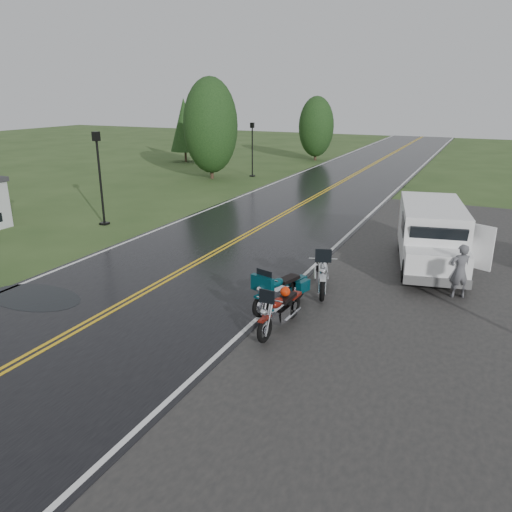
{
  "coord_description": "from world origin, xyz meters",
  "views": [
    {
      "loc": [
        8.8,
        -10.76,
        5.65
      ],
      "look_at": [
        2.8,
        2.0,
        1.0
      ],
      "focal_mm": 35.0,
      "sensor_mm": 36.0,
      "label": 1
    }
  ],
  "objects_px": {
    "lamp_post_near_left": "(100,179)",
    "lamp_post_far_left": "(252,150)",
    "motorcycle_teal": "(261,296)",
    "motorcycle_red": "(265,320)",
    "motorcycle_silver": "(323,278)",
    "van_white": "(408,250)",
    "person_at_van": "(460,272)"
  },
  "relations": [
    {
      "from": "motorcycle_teal",
      "to": "lamp_post_near_left",
      "type": "bearing_deg",
      "value": 166.5
    },
    {
      "from": "person_at_van",
      "to": "lamp_post_near_left",
      "type": "distance_m",
      "value": 15.17
    },
    {
      "from": "van_white",
      "to": "motorcycle_teal",
      "type": "bearing_deg",
      "value": -136.18
    },
    {
      "from": "motorcycle_silver",
      "to": "lamp_post_near_left",
      "type": "bearing_deg",
      "value": 140.76
    },
    {
      "from": "motorcycle_teal",
      "to": "lamp_post_far_left",
      "type": "distance_m",
      "value": 23.21
    },
    {
      "from": "van_white",
      "to": "lamp_post_far_left",
      "type": "distance_m",
      "value": 21.15
    },
    {
      "from": "motorcycle_red",
      "to": "person_at_van",
      "type": "distance_m",
      "value": 6.25
    },
    {
      "from": "lamp_post_near_left",
      "to": "motorcycle_silver",
      "type": "bearing_deg",
      "value": -20.17
    },
    {
      "from": "motorcycle_teal",
      "to": "lamp_post_near_left",
      "type": "height_order",
      "value": "lamp_post_near_left"
    },
    {
      "from": "lamp_post_near_left",
      "to": "lamp_post_far_left",
      "type": "distance_m",
      "value": 14.89
    },
    {
      "from": "motorcycle_teal",
      "to": "van_white",
      "type": "xyz_separation_m",
      "value": [
        2.96,
        4.27,
        0.43
      ]
    },
    {
      "from": "motorcycle_silver",
      "to": "lamp_post_far_left",
      "type": "relative_size",
      "value": 0.67
    },
    {
      "from": "motorcycle_red",
      "to": "lamp_post_far_left",
      "type": "bearing_deg",
      "value": 120.17
    },
    {
      "from": "motorcycle_teal",
      "to": "van_white",
      "type": "bearing_deg",
      "value": 71.31
    },
    {
      "from": "motorcycle_red",
      "to": "motorcycle_teal",
      "type": "distance_m",
      "value": 1.38
    },
    {
      "from": "motorcycle_teal",
      "to": "motorcycle_silver",
      "type": "distance_m",
      "value": 2.01
    },
    {
      "from": "van_white",
      "to": "person_at_van",
      "type": "xyz_separation_m",
      "value": [
        1.55,
        -0.58,
        -0.28
      ]
    },
    {
      "from": "motorcycle_silver",
      "to": "van_white",
      "type": "xyz_separation_m",
      "value": [
        1.86,
        2.59,
        0.33
      ]
    },
    {
      "from": "motorcycle_silver",
      "to": "van_white",
      "type": "distance_m",
      "value": 3.21
    },
    {
      "from": "van_white",
      "to": "motorcycle_red",
      "type": "bearing_deg",
      "value": -124.31
    },
    {
      "from": "motorcycle_teal",
      "to": "lamp_post_far_left",
      "type": "bearing_deg",
      "value": 132.21
    },
    {
      "from": "person_at_van",
      "to": "lamp_post_far_left",
      "type": "bearing_deg",
      "value": -75.46
    },
    {
      "from": "motorcycle_silver",
      "to": "van_white",
      "type": "height_order",
      "value": "van_white"
    },
    {
      "from": "motorcycle_silver",
      "to": "lamp_post_near_left",
      "type": "relative_size",
      "value": 0.61
    },
    {
      "from": "motorcycle_red",
      "to": "motorcycle_teal",
      "type": "xyz_separation_m",
      "value": [
        -0.65,
        1.21,
        0.01
      ]
    },
    {
      "from": "person_at_van",
      "to": "motorcycle_red",
      "type": "bearing_deg",
      "value": 25.56
    },
    {
      "from": "motorcycle_teal",
      "to": "person_at_van",
      "type": "distance_m",
      "value": 5.83
    },
    {
      "from": "lamp_post_near_left",
      "to": "lamp_post_far_left",
      "type": "bearing_deg",
      "value": 89.15
    },
    {
      "from": "motorcycle_red",
      "to": "motorcycle_teal",
      "type": "height_order",
      "value": "motorcycle_teal"
    },
    {
      "from": "motorcycle_red",
      "to": "motorcycle_silver",
      "type": "height_order",
      "value": "motorcycle_silver"
    },
    {
      "from": "motorcycle_silver",
      "to": "person_at_van",
      "type": "relative_size",
      "value": 1.57
    },
    {
      "from": "lamp_post_far_left",
      "to": "motorcycle_red",
      "type": "bearing_deg",
      "value": -63.75
    }
  ]
}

